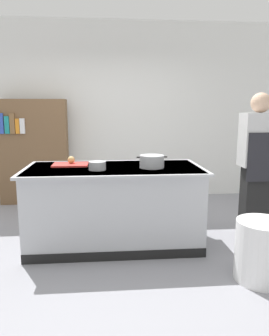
{
  "coord_description": "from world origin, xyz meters",
  "views": [
    {
      "loc": [
        -0.07,
        -3.52,
        1.53
      ],
      "look_at": [
        0.25,
        0.2,
        0.85
      ],
      "focal_mm": 34.1,
      "sensor_mm": 36.0,
      "label": 1
    }
  ],
  "objects_px": {
    "mixing_bowl": "(97,166)",
    "bookshelf": "(34,152)",
    "onion": "(71,160)",
    "stock_pot": "(152,161)",
    "person_chef": "(257,165)",
    "trash_bin": "(262,251)"
  },
  "relations": [
    {
      "from": "onion",
      "to": "trash_bin",
      "type": "distance_m",
      "value": 2.22
    },
    {
      "from": "stock_pot",
      "to": "bookshelf",
      "type": "height_order",
      "value": "bookshelf"
    },
    {
      "from": "onion",
      "to": "bookshelf",
      "type": "bearing_deg",
      "value": 115.92
    },
    {
      "from": "onion",
      "to": "person_chef",
      "type": "height_order",
      "value": "person_chef"
    },
    {
      "from": "bookshelf",
      "to": "mixing_bowl",
      "type": "bearing_deg",
      "value": -60.64
    },
    {
      "from": "mixing_bowl",
      "to": "person_chef",
      "type": "bearing_deg",
      "value": 2.02
    },
    {
      "from": "bookshelf",
      "to": "onion",
      "type": "bearing_deg",
      "value": -64.08
    },
    {
      "from": "stock_pot",
      "to": "bookshelf",
      "type": "xyz_separation_m",
      "value": [
        -1.69,
        1.86,
        -0.12
      ]
    },
    {
      "from": "mixing_bowl",
      "to": "bookshelf",
      "type": "height_order",
      "value": "bookshelf"
    },
    {
      "from": "onion",
      "to": "trash_bin",
      "type": "bearing_deg",
      "value": -31.88
    },
    {
      "from": "mixing_bowl",
      "to": "trash_bin",
      "type": "bearing_deg",
      "value": -27.82
    },
    {
      "from": "onion",
      "to": "bookshelf",
      "type": "relative_size",
      "value": 0.05
    },
    {
      "from": "mixing_bowl",
      "to": "bookshelf",
      "type": "xyz_separation_m",
      "value": [
        -1.09,
        1.95,
        -0.09
      ]
    },
    {
      "from": "mixing_bowl",
      "to": "person_chef",
      "type": "distance_m",
      "value": 1.8
    },
    {
      "from": "trash_bin",
      "to": "person_chef",
      "type": "distance_m",
      "value": 1.11
    },
    {
      "from": "onion",
      "to": "stock_pot",
      "type": "relative_size",
      "value": 0.24
    },
    {
      "from": "stock_pot",
      "to": "mixing_bowl",
      "type": "height_order",
      "value": "stock_pot"
    },
    {
      "from": "stock_pot",
      "to": "trash_bin",
      "type": "distance_m",
      "value": 1.42
    },
    {
      "from": "stock_pot",
      "to": "bookshelf",
      "type": "distance_m",
      "value": 2.52
    },
    {
      "from": "person_chef",
      "to": "bookshelf",
      "type": "height_order",
      "value": "person_chef"
    },
    {
      "from": "stock_pot",
      "to": "bookshelf",
      "type": "bearing_deg",
      "value": 132.26
    },
    {
      "from": "stock_pot",
      "to": "trash_bin",
      "type": "relative_size",
      "value": 0.61
    }
  ]
}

